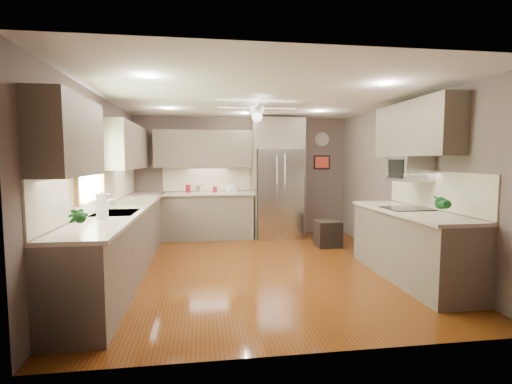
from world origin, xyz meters
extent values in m
plane|color=#4C250A|center=(0.00, 0.00, 0.00)|extent=(5.00, 5.00, 0.00)
plane|color=white|center=(0.00, 0.00, 2.50)|extent=(5.00, 5.00, 0.00)
plane|color=brown|center=(0.00, 2.50, 1.25)|extent=(4.50, 0.00, 4.50)
plane|color=brown|center=(0.00, -2.50, 1.25)|extent=(4.50, 0.00, 4.50)
plane|color=brown|center=(-2.25, 0.00, 1.25)|extent=(0.00, 5.00, 5.00)
plane|color=brown|center=(2.25, 0.00, 1.25)|extent=(0.00, 5.00, 5.00)
cylinder|color=maroon|center=(-1.13, 2.23, 1.02)|extent=(0.12, 0.12, 0.17)
cylinder|color=silver|center=(-0.93, 2.21, 1.01)|extent=(0.09, 0.09, 0.13)
cylinder|color=#BFB08F|center=(-0.86, 2.24, 1.03)|extent=(0.15, 0.15, 0.19)
cylinder|color=maroon|center=(-0.59, 2.20, 1.00)|extent=(0.11, 0.11, 0.13)
imported|color=white|center=(-2.08, -0.14, 1.03)|extent=(0.11, 0.11, 0.18)
imported|color=#1B5F22|center=(-1.94, -1.90, 1.11)|extent=(0.20, 0.17, 0.33)
imported|color=#1B5F22|center=(1.93, -1.41, 1.11)|extent=(0.19, 0.16, 0.33)
imported|color=#BFB08F|center=(-0.25, 2.23, 0.97)|extent=(0.29, 0.29, 0.06)
cube|color=brown|center=(-1.95, 0.15, 0.45)|extent=(0.60, 4.70, 0.90)
cube|color=#C1AE9B|center=(-1.94, 0.15, 0.92)|extent=(0.65, 4.70, 0.04)
cube|color=beige|center=(-2.24, 0.15, 1.20)|extent=(0.02, 4.70, 0.50)
cube|color=brown|center=(-0.72, 2.20, 0.45)|extent=(1.85, 0.60, 0.90)
cube|color=#C1AE9B|center=(-0.72, 2.19, 0.92)|extent=(1.85, 0.65, 0.04)
cube|color=beige|center=(-0.72, 2.49, 1.20)|extent=(1.85, 0.02, 0.50)
cube|color=brown|center=(-2.08, -1.60, 1.83)|extent=(0.33, 1.20, 0.75)
cube|color=brown|center=(-2.08, 1.30, 1.83)|extent=(0.33, 2.40, 0.75)
cube|color=brown|center=(-0.72, 2.33, 1.83)|extent=(2.15, 0.33, 0.75)
cube|color=brown|center=(2.08, -0.55, 2.03)|extent=(0.33, 1.70, 0.75)
cube|color=#BFF2B2|center=(-2.23, -0.50, 1.55)|extent=(0.01, 1.00, 0.80)
cube|color=olive|center=(-2.21, -0.50, 1.98)|extent=(0.05, 1.12, 0.06)
cube|color=olive|center=(-2.21, -0.50, 1.12)|extent=(0.05, 1.12, 0.06)
cube|color=olive|center=(-2.21, -1.03, 1.55)|extent=(0.05, 0.06, 0.80)
cube|color=olive|center=(-2.21, 0.03, 1.55)|extent=(0.05, 0.06, 0.80)
cube|color=silver|center=(-1.93, -0.50, 0.93)|extent=(0.50, 0.70, 0.03)
cube|color=#262626|center=(-1.93, -0.50, 0.89)|extent=(0.44, 0.62, 0.05)
cylinder|color=silver|center=(-2.13, -0.50, 1.05)|extent=(0.02, 0.02, 0.24)
cylinder|color=silver|center=(-2.07, -0.50, 1.17)|extent=(0.16, 0.02, 0.02)
cube|color=silver|center=(0.70, 2.14, 0.91)|extent=(0.92, 0.72, 1.82)
cube|color=black|center=(0.70, 1.80, 0.66)|extent=(0.88, 0.02, 0.02)
cube|color=black|center=(0.70, 1.79, 1.25)|extent=(0.01, 0.02, 1.00)
cylinder|color=silver|center=(0.62, 1.76, 1.25)|extent=(0.02, 0.02, 0.90)
cylinder|color=silver|center=(0.78, 1.76, 1.25)|extent=(0.02, 0.02, 0.90)
cube|color=brown|center=(0.70, 2.20, 2.14)|extent=(1.04, 0.60, 0.63)
cube|color=brown|center=(0.20, 2.20, 0.91)|extent=(0.06, 0.60, 1.82)
cube|color=brown|center=(1.20, 2.20, 0.91)|extent=(0.06, 0.60, 1.82)
cube|color=brown|center=(1.93, -0.80, 0.45)|extent=(0.65, 2.20, 0.90)
cube|color=#C1AE9B|center=(1.91, -0.80, 0.92)|extent=(0.70, 2.20, 0.04)
cube|color=beige|center=(2.24, -0.80, 1.20)|extent=(0.02, 2.20, 0.50)
cube|color=black|center=(1.91, -0.70, 0.94)|extent=(0.56, 0.52, 0.01)
cube|color=silver|center=(2.03, -0.55, 1.48)|extent=(0.42, 0.55, 0.34)
cube|color=black|center=(1.82, -0.55, 1.48)|extent=(0.02, 0.40, 0.26)
cylinder|color=white|center=(0.00, 0.30, 2.46)|extent=(0.03, 0.03, 0.08)
cylinder|color=white|center=(0.00, 0.30, 2.36)|extent=(0.22, 0.22, 0.10)
sphere|color=white|center=(0.00, 0.30, 2.26)|extent=(0.16, 0.16, 0.16)
cube|color=white|center=(0.35, 0.30, 2.38)|extent=(0.48, 0.11, 0.01)
cube|color=white|center=(0.00, 0.65, 2.38)|extent=(0.11, 0.48, 0.01)
cube|color=white|center=(-0.35, 0.30, 2.38)|extent=(0.48, 0.11, 0.01)
cube|color=white|center=(0.00, -0.05, 2.38)|extent=(0.11, 0.48, 0.01)
cylinder|color=white|center=(-1.40, 1.30, 2.49)|extent=(0.14, 0.14, 0.01)
cylinder|color=white|center=(1.30, 1.30, 2.49)|extent=(0.14, 0.14, 0.01)
cylinder|color=white|center=(-1.40, -1.20, 2.49)|extent=(0.14, 0.14, 0.01)
cylinder|color=white|center=(1.30, -1.20, 2.49)|extent=(0.14, 0.14, 0.01)
cylinder|color=white|center=(0.00, 1.80, 2.49)|extent=(0.14, 0.14, 0.01)
cylinder|color=white|center=(1.75, 2.48, 2.05)|extent=(0.30, 0.03, 0.30)
cylinder|color=silver|center=(1.75, 2.47, 2.05)|extent=(0.29, 0.00, 0.29)
cube|color=black|center=(1.75, 2.48, 1.55)|extent=(0.36, 0.03, 0.30)
cube|color=#CB3F28|center=(1.75, 2.46, 1.55)|extent=(0.30, 0.01, 0.24)
cube|color=black|center=(1.46, 1.17, 0.23)|extent=(0.43, 0.43, 0.49)
cube|color=black|center=(1.46, 1.17, 0.46)|extent=(0.41, 0.41, 0.03)
cylinder|color=white|center=(-1.96, -1.00, 1.08)|extent=(0.13, 0.13, 0.30)
cylinder|color=silver|center=(-1.96, -1.00, 1.09)|extent=(0.03, 0.03, 0.32)
camera|label=1|loc=(-0.82, -5.35, 1.61)|focal=26.00mm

